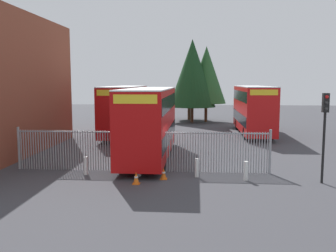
{
  "coord_description": "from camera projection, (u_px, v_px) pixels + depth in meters",
  "views": [
    {
      "loc": [
        1.85,
        -19.56,
        4.83
      ],
      "look_at": [
        0.0,
        4.0,
        2.0
      ],
      "focal_mm": 39.72,
      "sensor_mm": 36.0,
      "label": 1
    }
  ],
  "objects": [
    {
      "name": "traffic_cone_by_gate",
      "position": [
        164.0,
        174.0,
        18.45
      ],
      "size": [
        0.34,
        0.34,
        0.59
      ],
      "color": "orange",
      "rests_on": "ground"
    },
    {
      "name": "ground_plane",
      "position": [
        172.0,
        146.0,
        28.0
      ],
      "size": [
        100.0,
        100.0,
        0.0
      ],
      "primitive_type": "plane",
      "color": "#3D3D42"
    },
    {
      "name": "bollard_near_left",
      "position": [
        86.0,
        166.0,
        19.31
      ],
      "size": [
        0.2,
        0.2,
        0.95
      ],
      "primitive_type": "cylinder",
      "color": "silver",
      "rests_on": "ground"
    },
    {
      "name": "bollard_near_right",
      "position": [
        197.0,
        168.0,
        18.87
      ],
      "size": [
        0.2,
        0.2,
        0.95
      ],
      "primitive_type": "cylinder",
      "color": "silver",
      "rests_on": "ground"
    },
    {
      "name": "bollard_far_right",
      "position": [
        246.0,
        171.0,
        18.23
      ],
      "size": [
        0.2,
        0.2,
        0.95
      ],
      "primitive_type": "cylinder",
      "color": "silver",
      "rests_on": "ground"
    },
    {
      "name": "double_decker_bus_behind_fence_left",
      "position": [
        125.0,
        109.0,
        33.25
      ],
      "size": [
        2.54,
        10.81,
        4.42
      ],
      "color": "#B70C0C",
      "rests_on": "ground"
    },
    {
      "name": "traffic_cone_mid_forecourt",
      "position": [
        136.0,
        178.0,
        17.57
      ],
      "size": [
        0.34,
        0.34,
        0.59
      ],
      "color": "orange",
      "rests_on": "ground"
    },
    {
      "name": "tree_tall_back",
      "position": [
        189.0,
        81.0,
        46.87
      ],
      "size": [
        4.1,
        4.1,
        7.86
      ],
      "color": "#4C3823",
      "rests_on": "ground"
    },
    {
      "name": "traffic_light_kerbside",
      "position": [
        325.0,
        121.0,
        17.42
      ],
      "size": [
        0.28,
        0.33,
        4.3
      ],
      "color": "black",
      "rests_on": "ground"
    },
    {
      "name": "tree_short_side",
      "position": [
        192.0,
        73.0,
        43.5
      ],
      "size": [
        5.51,
        5.51,
        9.74
      ],
      "color": "#4C3823",
      "rests_on": "ground"
    },
    {
      "name": "double_decker_bus_near_gate",
      "position": [
        150.0,
        120.0,
        23.22
      ],
      "size": [
        2.54,
        10.81,
        4.42
      ],
      "color": "#B70C0C",
      "rests_on": "ground"
    },
    {
      "name": "tree_mid_row",
      "position": [
        206.0,
        75.0,
        44.25
      ],
      "size": [
        4.71,
        4.71,
        8.98
      ],
      "color": "#4C3823",
      "rests_on": "ground"
    },
    {
      "name": "palisade_fence",
      "position": [
        141.0,
        150.0,
        20.02
      ],
      "size": [
        13.81,
        0.14,
        2.35
      ],
      "color": "gray",
      "rests_on": "ground"
    },
    {
      "name": "bollard_center_front",
      "position": [
        139.0,
        167.0,
        19.06
      ],
      "size": [
        0.2,
        0.2,
        0.95
      ],
      "primitive_type": "cylinder",
      "color": "silver",
      "rests_on": "ground"
    },
    {
      "name": "double_decker_bus_behind_fence_right",
      "position": [
        253.0,
        108.0,
        34.15
      ],
      "size": [
        2.54,
        10.81,
        4.42
      ],
      "color": "red",
      "rests_on": "ground"
    }
  ]
}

